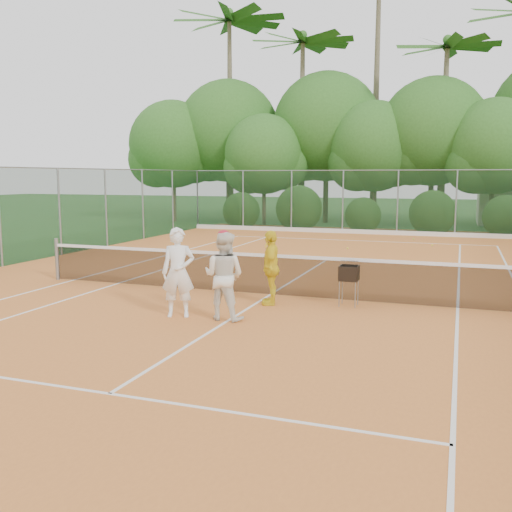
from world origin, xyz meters
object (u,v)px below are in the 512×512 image
Objects in this scene: player_white at (178,272)px; player_yellow at (271,267)px; player_center_grp at (224,276)px; ball_hopper at (349,274)px.

player_yellow is (1.36, 1.63, -0.08)m from player_white.
player_center_grp is (0.93, 0.09, -0.02)m from player_white.
player_white is 0.93m from player_center_grp.
player_yellow is (0.43, 1.54, -0.06)m from player_center_grp.
player_center_grp is 1.08× the size of player_yellow.
player_yellow is 1.66m from ball_hopper.
player_yellow is 1.85× the size of ball_hopper.
ball_hopper is (1.60, 0.41, -0.11)m from player_yellow.
player_center_grp is 2.00× the size of ball_hopper.
player_white is 3.60m from ball_hopper.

